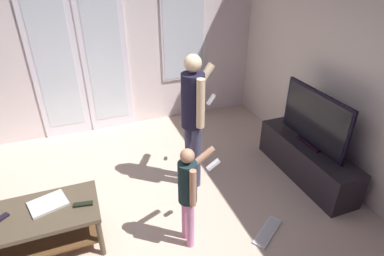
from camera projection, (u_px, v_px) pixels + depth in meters
ground_plane at (128, 242)px, 3.10m from camera, size 5.31×4.97×0.02m
wall_back_with_doors at (88, 41)px, 4.43m from camera, size 5.31×0.09×2.86m
wall_right_plain at (372, 72)px, 3.21m from camera, size 0.06×4.97×2.83m
coffee_table at (39, 223)px, 2.87m from camera, size 1.07×0.58×0.46m
tv_stand at (306, 160)px, 3.91m from camera, size 0.40×1.46×0.46m
flat_screen_tv at (315, 119)px, 3.63m from camera, size 0.08×1.04×0.68m
person_adult at (194, 112)px, 3.46m from camera, size 0.49×0.47×1.59m
person_child at (189, 189)px, 2.80m from camera, size 0.46×0.31×1.07m
loose_keyboard at (268, 232)px, 3.20m from camera, size 0.44×0.35×0.02m
laptop_closed at (48, 204)px, 2.89m from camera, size 0.38×0.33×0.02m
dvd_remote_slim at (83, 204)px, 2.88m from camera, size 0.18×0.08×0.02m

